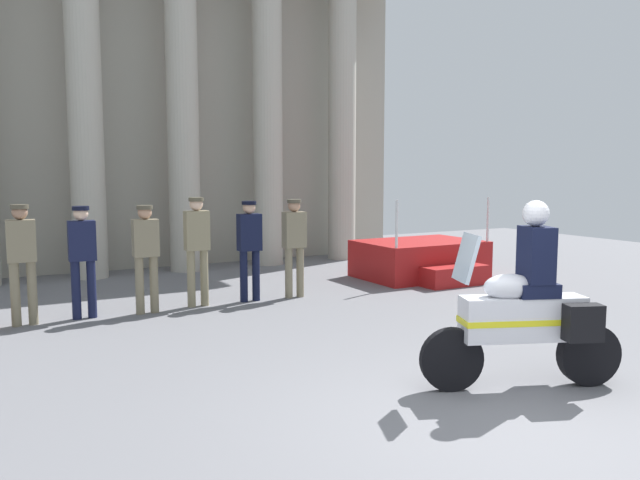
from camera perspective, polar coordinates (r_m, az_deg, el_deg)
ground_plane at (r=5.82m, az=16.06°, el=-16.10°), size 28.00×28.00×0.00m
colonnade_backdrop at (r=14.50m, az=-16.85°, el=13.65°), size 13.53×1.53×8.11m
reviewing_stand at (r=13.13m, az=9.15°, el=-1.80°), size 2.42×2.20×1.65m
officer_in_row_0 at (r=9.82m, az=-25.28°, el=-1.18°), size 0.39×0.24×1.72m
officer_in_row_1 at (r=9.95m, az=-20.62°, el=-1.06°), size 0.39×0.24×1.67m
officer_in_row_2 at (r=10.01m, az=-15.42°, el=-0.86°), size 0.39×0.24×1.67m
officer_in_row_3 at (r=10.34m, az=-11.02°, el=-0.21°), size 0.39×0.24×1.76m
officer_in_row_4 at (r=10.62m, az=-6.37°, el=-0.22°), size 0.39×0.24×1.69m
officer_in_row_5 at (r=10.88m, az=-2.33°, el=0.01°), size 0.39×0.24×1.70m
motorcycle_with_rider at (r=6.71m, az=18.35°, el=-6.05°), size 1.99×1.02×1.90m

